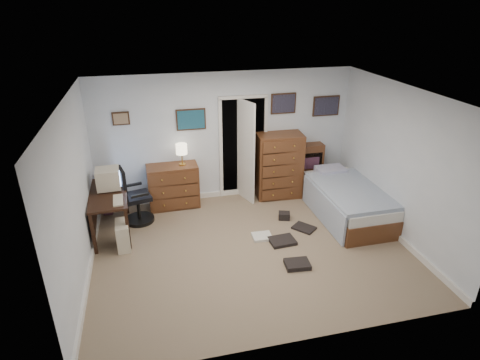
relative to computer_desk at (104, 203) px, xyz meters
name	(u,v)px	position (x,y,z in m)	size (l,w,h in m)	color
floor	(251,249)	(2.29, -1.05, -0.59)	(5.00, 4.00, 0.02)	gray
computer_desk	(104,203)	(0.00, 0.00, 0.00)	(0.67, 1.33, 0.75)	black
crt_monitor	(108,179)	(0.11, 0.15, 0.36)	(0.41, 0.38, 0.36)	beige
keyboard	(118,200)	(0.27, -0.35, 0.19)	(0.15, 0.40, 0.02)	beige
pc_tower	(123,235)	(0.29, -0.55, -0.35)	(0.23, 0.43, 0.45)	beige
office_chair	(134,201)	(0.48, 0.25, -0.16)	(0.63, 0.63, 1.07)	black
media_stack	(106,193)	(-0.03, 0.70, -0.15)	(0.17, 0.17, 0.85)	maroon
low_dresser	(173,186)	(1.21, 0.72, -0.16)	(0.95, 0.47, 0.84)	brown
table_lamp	(182,150)	(1.41, 0.72, 0.56)	(0.22, 0.22, 0.41)	gold
doorway	(240,143)	(2.64, 1.22, 0.42)	(0.96, 1.12, 2.05)	black
tall_dresser	(279,165)	(3.32, 0.70, 0.08)	(0.89, 0.52, 1.31)	brown
headboard_bookcase	(296,167)	(3.73, 0.81, -0.05)	(1.12, 0.30, 1.01)	brown
bed	(346,201)	(4.27, -0.41, -0.27)	(1.10, 2.03, 0.66)	brown
wall_posters	(254,110)	(2.86, 0.93, 1.17)	(4.38, 0.04, 0.60)	#331E11
floor_clutter	(286,240)	(2.92, -1.00, -0.55)	(1.19, 1.67, 0.13)	black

